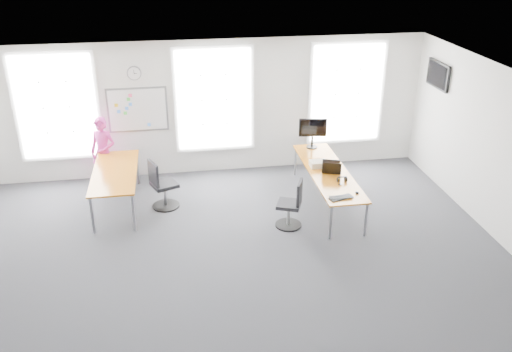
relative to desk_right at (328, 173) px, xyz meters
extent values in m
plane|color=#2A2A2F|center=(-2.37, -2.05, -0.66)|extent=(10.00, 10.00, 0.00)
plane|color=silver|center=(-2.37, -2.05, 2.34)|extent=(10.00, 10.00, 0.00)
plane|color=white|center=(-2.37, 1.95, 0.84)|extent=(10.00, 0.00, 10.00)
cube|color=white|center=(-5.37, 1.92, 1.04)|extent=(1.60, 0.06, 2.20)
cube|color=white|center=(-2.07, 1.92, 1.04)|extent=(1.60, 0.06, 2.20)
cube|color=white|center=(0.93, 1.92, 1.04)|extent=(1.60, 0.06, 2.20)
cube|color=#B96C15|center=(0.00, 0.00, 0.03)|extent=(0.78, 2.91, 0.03)
cylinder|color=gray|center=(-0.33, -1.39, -0.32)|extent=(0.05, 0.05, 0.68)
cylinder|color=gray|center=(0.33, -1.39, -0.32)|extent=(0.05, 0.05, 0.68)
cylinder|color=gray|center=(-0.33, 1.39, -0.32)|extent=(0.05, 0.05, 0.68)
cylinder|color=gray|center=(0.33, 1.39, -0.32)|extent=(0.05, 0.05, 0.68)
cube|color=#B96C15|center=(-4.19, 0.49, 0.10)|extent=(0.85, 2.14, 0.03)
cylinder|color=gray|center=(-4.55, -0.52, -0.29)|extent=(0.05, 0.05, 0.75)
cylinder|color=gray|center=(-3.82, -0.52, -0.29)|extent=(0.05, 0.05, 0.75)
cylinder|color=gray|center=(-4.55, 1.49, -0.29)|extent=(0.05, 0.05, 0.75)
cylinder|color=gray|center=(-3.82, 1.49, -0.29)|extent=(0.05, 0.05, 0.75)
cylinder|color=black|center=(-0.97, -0.80, -0.65)|extent=(0.50, 0.50, 0.03)
cylinder|color=gray|center=(-0.97, -0.80, -0.43)|extent=(0.06, 0.06, 0.40)
cube|color=black|center=(-0.97, -0.80, -0.21)|extent=(0.55, 0.55, 0.07)
cube|color=black|center=(-0.79, -0.88, 0.06)|extent=(0.20, 0.39, 0.43)
cylinder|color=black|center=(-3.24, 0.34, -0.65)|extent=(0.54, 0.54, 0.03)
cylinder|color=gray|center=(-3.24, 0.34, -0.41)|extent=(0.06, 0.06, 0.44)
cube|color=black|center=(-3.24, 0.34, -0.17)|extent=(0.60, 0.60, 0.07)
cube|color=black|center=(-3.44, 0.26, 0.12)|extent=(0.22, 0.42, 0.47)
imported|color=#C1308D|center=(-4.49, 1.53, 0.11)|extent=(0.66, 0.55, 1.54)
cube|color=white|center=(-3.72, 1.92, 0.89)|extent=(1.20, 0.03, 0.90)
cylinder|color=gray|center=(-3.72, 1.92, 1.69)|extent=(0.30, 0.04, 0.30)
cube|color=black|center=(2.58, 0.95, 1.64)|extent=(0.06, 0.90, 0.55)
cube|color=black|center=(-0.10, -1.19, 0.06)|extent=(0.47, 0.27, 0.02)
ellipsoid|color=black|center=(0.25, -1.06, 0.06)|extent=(0.08, 0.11, 0.04)
cylinder|color=black|center=(0.05, -0.66, 0.05)|extent=(0.08, 0.08, 0.01)
cylinder|color=black|center=(0.05, -0.53, 0.09)|extent=(0.04, 0.09, 0.09)
cylinder|color=black|center=(0.20, -0.53, 0.09)|extent=(0.04, 0.09, 0.09)
cylinder|color=gold|center=(0.05, -0.53, 0.09)|extent=(0.01, 0.10, 0.10)
cube|color=black|center=(0.12, -0.53, 0.15)|extent=(0.17, 0.02, 0.02)
cube|color=black|center=(0.02, -0.12, 0.19)|extent=(0.35, 0.19, 0.28)
cube|color=orange|center=(0.02, -0.21, 0.18)|extent=(0.34, 0.19, 0.26)
cube|color=black|center=(0.02, -0.22, 0.19)|extent=(0.36, 0.20, 0.27)
cube|color=beige|center=(-0.14, 0.23, 0.10)|extent=(0.35, 0.26, 0.12)
cylinder|color=black|center=(-0.01, 1.25, 0.06)|extent=(0.25, 0.25, 0.02)
cylinder|color=black|center=(-0.01, 1.25, 0.18)|extent=(0.05, 0.05, 0.25)
cube|color=black|center=(-0.01, 1.24, 0.51)|extent=(0.60, 0.13, 0.40)
cube|color=black|center=(-0.01, 1.21, 0.51)|extent=(0.55, 0.09, 0.36)
camera|label=1|loc=(-2.99, -9.47, 4.53)|focal=38.00mm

